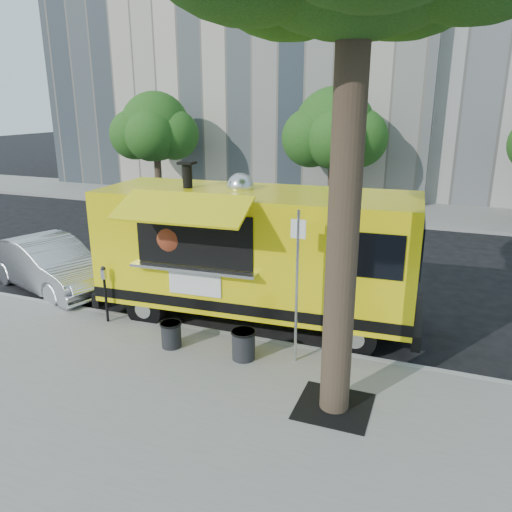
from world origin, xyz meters
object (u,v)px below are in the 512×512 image
at_px(far_tree_b, 334,129).
at_px(sign_post, 297,279).
at_px(parking_meter, 105,287).
at_px(food_truck, 254,252).
at_px(trash_bin_right, 244,344).
at_px(trash_bin_left, 171,334).
at_px(far_tree_a, 155,127).
at_px(sedan, 50,264).

xyz_separation_m(far_tree_b, sign_post, (2.55, -14.25, -1.98)).
bearing_deg(parking_meter, sign_post, -2.52).
relative_size(food_truck, trash_bin_right, 12.75).
relative_size(parking_meter, trash_bin_left, 2.52).
height_order(far_tree_b, trash_bin_right, far_tree_b).
bearing_deg(food_truck, trash_bin_left, -119.70).
height_order(far_tree_a, trash_bin_right, far_tree_a).
bearing_deg(far_tree_b, food_truck, -85.34).
bearing_deg(trash_bin_right, trash_bin_left, -177.65).
height_order(parking_meter, trash_bin_right, parking_meter).
xyz_separation_m(parking_meter, sedan, (-2.98, 1.49, -0.26)).
bearing_deg(sedan, far_tree_b, -2.69).
distance_m(far_tree_a, parking_meter, 15.59).
bearing_deg(trash_bin_left, parking_meter, 164.71).
height_order(far_tree_a, parking_meter, far_tree_a).
relative_size(sign_post, sedan, 0.68).
distance_m(far_tree_a, trash_bin_left, 17.14).
relative_size(far_tree_a, sedan, 1.22).
relative_size(parking_meter, trash_bin_right, 2.26).
relative_size(far_tree_b, food_truck, 0.73).
xyz_separation_m(food_truck, trash_bin_right, (0.56, -2.00, -1.26)).
bearing_deg(far_tree_a, food_truck, -50.44).
relative_size(far_tree_a, trash_bin_right, 9.06).
bearing_deg(far_tree_b, trash_bin_left, -90.00).
distance_m(far_tree_a, food_truck, 15.87).
relative_size(sedan, trash_bin_left, 8.27).
distance_m(far_tree_a, far_tree_b, 9.01).
distance_m(sign_post, trash_bin_right, 1.71).
height_order(sedan, trash_bin_right, sedan).
distance_m(far_tree_a, sign_post, 18.14).
relative_size(far_tree_b, trash_bin_right, 9.30).
bearing_deg(parking_meter, far_tree_b, 81.90).
height_order(parking_meter, food_truck, food_truck).
bearing_deg(trash_bin_left, far_tree_b, 90.00).
bearing_deg(food_truck, trash_bin_right, -77.74).
bearing_deg(sedan, sign_post, -83.71).
distance_m(trash_bin_left, trash_bin_right, 1.58).
bearing_deg(trash_bin_right, food_truck, 105.62).
bearing_deg(sign_post, trash_bin_right, -163.79).
height_order(parking_meter, sedan, parking_meter).
bearing_deg(trash_bin_left, sign_post, 7.75).
xyz_separation_m(far_tree_b, trash_bin_left, (-0.00, -14.60, -3.40)).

